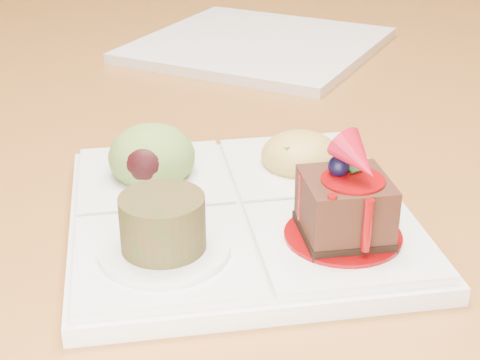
# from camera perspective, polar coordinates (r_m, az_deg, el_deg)

# --- Properties ---
(dining_table) EXTENTS (1.00, 1.80, 0.75)m
(dining_table) POSITION_cam_1_polar(r_m,az_deg,el_deg) (1.21, 6.57, 10.79)
(dining_table) COLOR brown
(dining_table) RESTS_ON ground
(sampler_plate) EXTENTS (0.28, 0.28, 0.09)m
(sampler_plate) POSITION_cam_1_polar(r_m,az_deg,el_deg) (0.50, -0.25, -1.59)
(sampler_plate) COLOR silver
(sampler_plate) RESTS_ON dining_table
(second_plate) EXTENTS (0.34, 0.34, 0.01)m
(second_plate) POSITION_cam_1_polar(r_m,az_deg,el_deg) (0.90, 1.42, 10.43)
(second_plate) COLOR silver
(second_plate) RESTS_ON dining_table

